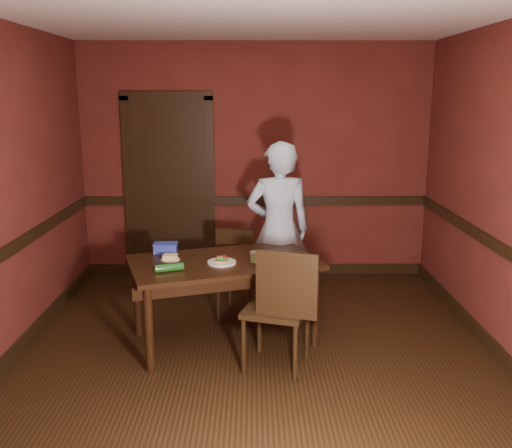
{
  "coord_description": "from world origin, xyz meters",
  "views": [
    {
      "loc": [
        -0.02,
        -4.34,
        2.13
      ],
      "look_at": [
        0.0,
        0.35,
        1.05
      ],
      "focal_mm": 40.0,
      "sensor_mm": 36.0,
      "label": 1
    }
  ],
  "objects_px": {
    "chair_near": "(276,307)",
    "sandwich_plate": "(222,261)",
    "dining_table": "(224,301)",
    "food_tub": "(166,248)",
    "sauce_jar": "(255,257)",
    "cheese_saucer": "(170,258)",
    "person": "(279,230)",
    "chair_far": "(240,276)"
  },
  "relations": [
    {
      "from": "chair_far",
      "to": "person",
      "type": "height_order",
      "value": "person"
    },
    {
      "from": "food_tub",
      "to": "chair_far",
      "type": "bearing_deg",
      "value": 23.96
    },
    {
      "from": "chair_near",
      "to": "person",
      "type": "distance_m",
      "value": 1.19
    },
    {
      "from": "dining_table",
      "to": "food_tub",
      "type": "height_order",
      "value": "food_tub"
    },
    {
      "from": "dining_table",
      "to": "chair_far",
      "type": "xyz_separation_m",
      "value": [
        0.12,
        0.54,
        0.05
      ]
    },
    {
      "from": "dining_table",
      "to": "chair_near",
      "type": "bearing_deg",
      "value": -66.74
    },
    {
      "from": "dining_table",
      "to": "person",
      "type": "height_order",
      "value": "person"
    },
    {
      "from": "chair_near",
      "to": "person",
      "type": "xyz_separation_m",
      "value": [
        0.06,
        1.14,
        0.35
      ]
    },
    {
      "from": "dining_table",
      "to": "food_tub",
      "type": "xyz_separation_m",
      "value": [
        -0.53,
        0.23,
        0.41
      ]
    },
    {
      "from": "dining_table",
      "to": "person",
      "type": "bearing_deg",
      "value": 34.46
    },
    {
      "from": "chair_near",
      "to": "person",
      "type": "height_order",
      "value": "person"
    },
    {
      "from": "person",
      "to": "cheese_saucer",
      "type": "relative_size",
      "value": 10.53
    },
    {
      "from": "chair_far",
      "to": "sandwich_plate",
      "type": "xyz_separation_m",
      "value": [
        -0.14,
        -0.63,
        0.34
      ]
    },
    {
      "from": "chair_far",
      "to": "cheese_saucer",
      "type": "height_order",
      "value": "chair_far"
    },
    {
      "from": "dining_table",
      "to": "chair_far",
      "type": "relative_size",
      "value": 1.88
    },
    {
      "from": "cheese_saucer",
      "to": "food_tub",
      "type": "bearing_deg",
      "value": 107.66
    },
    {
      "from": "chair_far",
      "to": "food_tub",
      "type": "xyz_separation_m",
      "value": [
        -0.65,
        -0.31,
        0.36
      ]
    },
    {
      "from": "dining_table",
      "to": "sauce_jar",
      "type": "relative_size",
      "value": 16.72
    },
    {
      "from": "person",
      "to": "sauce_jar",
      "type": "xyz_separation_m",
      "value": [
        -0.23,
        -0.71,
        -0.07
      ]
    },
    {
      "from": "chair_far",
      "to": "chair_near",
      "type": "bearing_deg",
      "value": -55.86
    },
    {
      "from": "sauce_jar",
      "to": "chair_near",
      "type": "bearing_deg",
      "value": -68.76
    },
    {
      "from": "chair_near",
      "to": "cheese_saucer",
      "type": "relative_size",
      "value": 6.23
    },
    {
      "from": "sandwich_plate",
      "to": "food_tub",
      "type": "height_order",
      "value": "food_tub"
    },
    {
      "from": "person",
      "to": "cheese_saucer",
      "type": "distance_m",
      "value": 1.15
    },
    {
      "from": "chair_far",
      "to": "chair_near",
      "type": "height_order",
      "value": "chair_near"
    },
    {
      "from": "person",
      "to": "cheese_saucer",
      "type": "height_order",
      "value": "person"
    },
    {
      "from": "chair_near",
      "to": "sandwich_plate",
      "type": "xyz_separation_m",
      "value": [
        -0.45,
        0.4,
        0.25
      ]
    },
    {
      "from": "person",
      "to": "chair_far",
      "type": "bearing_deg",
      "value": 9.47
    },
    {
      "from": "person",
      "to": "sandwich_plate",
      "type": "bearing_deg",
      "value": 48.55
    },
    {
      "from": "sandwich_plate",
      "to": "cheese_saucer",
      "type": "xyz_separation_m",
      "value": [
        -0.44,
        0.09,
        0.0
      ]
    },
    {
      "from": "chair_near",
      "to": "cheese_saucer",
      "type": "xyz_separation_m",
      "value": [
        -0.89,
        0.5,
        0.25
      ]
    },
    {
      "from": "sandwich_plate",
      "to": "food_tub",
      "type": "xyz_separation_m",
      "value": [
        -0.52,
        0.32,
        0.03
      ]
    },
    {
      "from": "sauce_jar",
      "to": "cheese_saucer",
      "type": "bearing_deg",
      "value": 174.78
    },
    {
      "from": "dining_table",
      "to": "sandwich_plate",
      "type": "height_order",
      "value": "sandwich_plate"
    },
    {
      "from": "sauce_jar",
      "to": "food_tub",
      "type": "height_order",
      "value": "sauce_jar"
    },
    {
      "from": "sandwich_plate",
      "to": "sauce_jar",
      "type": "relative_size",
      "value": 2.59
    },
    {
      "from": "cheese_saucer",
      "to": "chair_far",
      "type": "bearing_deg",
      "value": 42.66
    },
    {
      "from": "dining_table",
      "to": "chair_far",
      "type": "distance_m",
      "value": 0.56
    },
    {
      "from": "food_tub",
      "to": "sandwich_plate",
      "type": "bearing_deg",
      "value": -32.99
    },
    {
      "from": "dining_table",
      "to": "sandwich_plate",
      "type": "xyz_separation_m",
      "value": [
        -0.01,
        -0.09,
        0.38
      ]
    },
    {
      "from": "person",
      "to": "sauce_jar",
      "type": "relative_size",
      "value": 18.08
    },
    {
      "from": "chair_near",
      "to": "person",
      "type": "relative_size",
      "value": 0.59
    }
  ]
}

